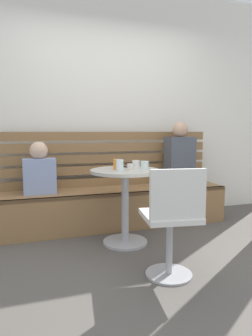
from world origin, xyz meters
TOP-DOWN VIEW (x-y plane):
  - ground at (0.00, 0.00)m, footprint 8.00×8.00m
  - back_wall at (0.00, 1.64)m, footprint 5.20×0.10m
  - booth_bench at (0.00, 1.20)m, footprint 2.70×0.52m
  - booth_backrest at (0.00, 1.44)m, footprint 2.65×0.04m
  - cafe_table at (-0.04, 0.62)m, footprint 0.68×0.68m
  - white_chair at (0.06, -0.19)m, footprint 0.45×0.45m
  - person_adult at (0.87, 1.23)m, footprint 0.34×0.22m
  - person_child_left at (-0.82, 1.21)m, footprint 0.34×0.22m
  - cup_tumbler_orange at (-0.12, 0.66)m, footprint 0.07×0.07m
  - cup_glass_short at (0.15, 0.60)m, footprint 0.08×0.08m
  - cup_espresso_small at (0.01, 0.62)m, footprint 0.06×0.06m
  - cup_ceramic_white at (0.13, 0.79)m, footprint 0.08×0.08m
  - cup_water_clear at (-0.13, 0.52)m, footprint 0.07×0.07m
  - phone_on_table at (0.01, 0.83)m, footprint 0.15×0.15m

SIDE VIEW (x-z plane):
  - ground at x=0.00m, z-range 0.00..0.00m
  - booth_bench at x=0.00m, z-range 0.00..0.44m
  - white_chair at x=0.06m, z-range 0.04..0.89m
  - cafe_table at x=-0.04m, z-range 0.15..0.89m
  - person_child_left at x=-0.82m, z-range 0.40..0.96m
  - phone_on_table at x=0.01m, z-range 0.74..0.75m
  - cup_espresso_small at x=0.01m, z-range 0.74..0.79m
  - cup_ceramic_white at x=0.13m, z-range 0.74..0.81m
  - booth_backrest at x=0.00m, z-range 0.44..1.11m
  - cup_glass_short at x=0.15m, z-range 0.74..0.82m
  - cup_tumbler_orange at x=-0.12m, z-range 0.74..0.84m
  - person_adult at x=0.87m, z-range 0.40..1.18m
  - cup_water_clear at x=-0.13m, z-range 0.74..0.85m
  - back_wall at x=0.00m, z-range 0.00..2.90m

